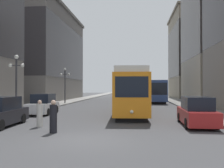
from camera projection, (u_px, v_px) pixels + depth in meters
The scene contains 15 objects.
ground_plane at pixel (86, 140), 11.60m from camera, with size 200.00×200.00×0.00m, color #424244.
sidewalk_left at pixel (83, 99), 52.29m from camera, with size 3.05×120.00×0.15m, color gray.
sidewalk_right at pixel (171, 99), 50.49m from camera, with size 3.05×120.00×0.15m, color gray.
streetcar at pixel (130, 91), 23.49m from camera, with size 3.22×13.70×3.89m.
transit_bus at pixel (156, 90), 41.00m from camera, with size 2.64×11.17×3.45m.
parked_car_left_near at pixel (0, 113), 15.59m from camera, with size 2.08×5.00×1.82m.
parked_car_left_mid at pixel (43, 105), 22.74m from camera, with size 2.01×4.32×1.82m.
parked_car_right_far at pixel (197, 112), 15.96m from camera, with size 1.97×4.90×1.82m.
pedestrian_crossing_near at pixel (40, 114), 15.42m from camera, with size 0.37×0.37×1.63m.
pedestrian_crossing_far at pixel (53, 118), 13.38m from camera, with size 0.39×0.39×1.74m.
lamp_post_left_near at pixel (16, 75), 21.69m from camera, with size 1.41×0.36×5.05m.
lamp_post_left_far at pixel (65, 80), 36.20m from camera, with size 1.41×0.36×5.04m.
building_left_midblock at pixel (38, 55), 47.96m from camera, with size 12.73×24.55×16.78m.
building_right_midblock at pixel (198, 54), 57.79m from camera, with size 11.91×17.99×19.37m.
building_right_far at pixel (223, 11), 39.58m from camera, with size 10.94×15.34×27.76m.
Camera 1 is at (2.39, -11.45, 2.41)m, focal length 40.63 mm.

